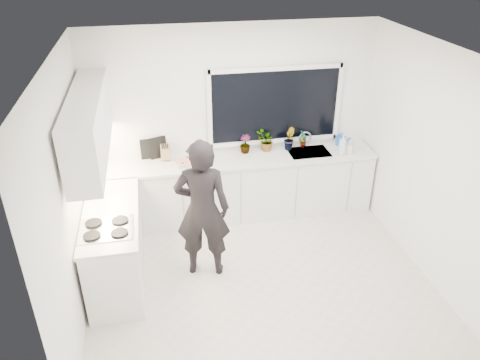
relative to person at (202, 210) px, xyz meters
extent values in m
cube|color=beige|center=(0.63, -0.27, -0.89)|extent=(4.00, 3.50, 0.02)
cube|color=white|center=(0.63, 1.49, 0.47)|extent=(4.00, 0.02, 2.70)
cube|color=white|center=(-1.38, -0.27, 0.47)|extent=(0.02, 3.50, 2.70)
cube|color=white|center=(2.64, -0.27, 0.47)|extent=(0.02, 3.50, 2.70)
cube|color=white|center=(0.63, -0.27, 1.83)|extent=(4.00, 3.50, 0.02)
cube|color=black|center=(1.23, 1.46, 0.67)|extent=(1.80, 0.02, 1.00)
cube|color=white|center=(0.63, 1.18, -0.44)|extent=(3.92, 0.58, 0.88)
cube|color=white|center=(-1.04, 0.08, -0.44)|extent=(0.58, 1.60, 0.88)
cube|color=silver|center=(0.63, 1.17, 0.02)|extent=(3.94, 0.62, 0.04)
cube|color=silver|center=(-1.04, 0.08, 0.02)|extent=(0.62, 1.60, 0.04)
cube|color=white|center=(-1.16, 0.43, 0.97)|extent=(0.34, 2.10, 0.70)
cube|color=silver|center=(1.68, 1.18, -0.01)|extent=(0.58, 0.42, 0.14)
cylinder|color=silver|center=(1.68, 1.38, 0.15)|extent=(0.03, 0.03, 0.22)
cube|color=black|center=(-1.06, -0.27, 0.05)|extent=(0.56, 0.48, 0.03)
imported|color=black|center=(0.00, 0.00, 0.00)|extent=(0.71, 0.54, 1.76)
cube|color=#BBBABF|center=(0.01, 1.15, 0.05)|extent=(0.46, 0.36, 0.03)
cube|color=red|center=(0.01, 1.15, 0.07)|extent=(0.42, 0.32, 0.01)
cylinder|color=blue|center=(2.22, 1.34, 0.10)|extent=(0.17, 0.17, 0.13)
cylinder|color=white|center=(-1.22, 1.28, 0.17)|extent=(0.13, 0.13, 0.26)
cube|color=brown|center=(-0.34, 1.32, 0.15)|extent=(0.13, 0.10, 0.22)
cylinder|color=silver|center=(-1.22, 0.53, 0.12)|extent=(0.16, 0.16, 0.16)
cube|color=black|center=(-0.57, 1.42, 0.18)|extent=(0.22, 0.04, 0.28)
cube|color=black|center=(-0.43, 1.42, 0.19)|extent=(0.24, 0.11, 0.30)
imported|color=#26662D|center=(0.78, 1.34, 0.17)|extent=(0.20, 0.20, 0.27)
imported|color=#26662D|center=(1.09, 1.34, 0.19)|extent=(0.35, 0.34, 0.30)
imported|color=#26662D|center=(1.42, 1.34, 0.20)|extent=(0.19, 0.21, 0.32)
imported|color=#26662D|center=(1.64, 1.34, 0.17)|extent=(0.16, 0.17, 0.27)
imported|color=#D8BF66|center=(2.12, 1.03, 0.19)|extent=(0.13, 0.13, 0.30)
imported|color=#D8BF66|center=(2.24, 1.03, 0.14)|extent=(0.13, 0.13, 0.20)
camera|label=1|loc=(-0.45, -4.58, 2.88)|focal=35.00mm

